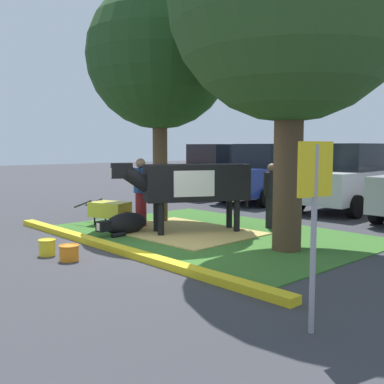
# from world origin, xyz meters

# --- Properties ---
(ground_plane) EXTENTS (80.00, 80.00, 0.00)m
(ground_plane) POSITION_xyz_m (0.00, 0.00, 0.00)
(ground_plane) COLOR #38383D
(grass_island) EXTENTS (6.71, 4.72, 0.02)m
(grass_island) POSITION_xyz_m (-0.41, 1.64, 0.01)
(grass_island) COLOR #386B28
(grass_island) RESTS_ON ground
(curb_yellow) EXTENTS (7.91, 0.24, 0.12)m
(curb_yellow) POSITION_xyz_m (-0.41, -0.87, 0.06)
(curb_yellow) COLOR yellow
(curb_yellow) RESTS_ON ground
(hay_bedding) EXTENTS (3.28, 2.51, 0.04)m
(hay_bedding) POSITION_xyz_m (-0.99, 1.27, 0.03)
(hay_bedding) COLOR tan
(hay_bedding) RESTS_ON ground
(shade_tree_left) EXTENTS (3.62, 3.62, 5.99)m
(shade_tree_left) POSITION_xyz_m (-2.49, 1.84, 4.16)
(shade_tree_left) COLOR brown
(shade_tree_left) RESTS_ON ground
(cow_holstein) EXTENTS (1.81, 2.93, 1.58)m
(cow_holstein) POSITION_xyz_m (-0.78, 1.37, 1.13)
(cow_holstein) COLOR black
(cow_holstein) RESTS_ON ground
(calf_lying) EXTENTS (0.57, 1.32, 0.48)m
(calf_lying) POSITION_xyz_m (-1.67, 0.19, 0.24)
(calf_lying) COLOR black
(calf_lying) RESTS_ON ground
(person_handler) EXTENTS (0.52, 0.34, 1.54)m
(person_handler) POSITION_xyz_m (0.05, 3.15, 0.82)
(person_handler) COLOR black
(person_handler) RESTS_ON ground
(person_visitor_near) EXTENTS (0.35, 0.45, 1.66)m
(person_visitor_near) POSITION_xyz_m (-2.12, 0.96, 0.89)
(person_visitor_near) COLOR maroon
(person_visitor_near) RESTS_ON ground
(wheelbarrow) EXTENTS (1.59, 1.01, 0.63)m
(wheelbarrow) POSITION_xyz_m (-2.86, 0.58, 0.39)
(wheelbarrow) COLOR gold
(wheelbarrow) RESTS_ON ground
(parking_sign) EXTENTS (0.14, 0.44, 1.99)m
(parking_sign) POSITION_xyz_m (4.10, -1.40, 1.40)
(parking_sign) COLOR #99999E
(parking_sign) RESTS_ON ground
(bucket_yellow) EXTENTS (0.31, 0.31, 0.29)m
(bucket_yellow) POSITION_xyz_m (-0.98, -1.94, 0.15)
(bucket_yellow) COLOR yellow
(bucket_yellow) RESTS_ON ground
(bucket_orange) EXTENTS (0.34, 0.34, 0.27)m
(bucket_orange) POSITION_xyz_m (-0.38, -1.83, 0.14)
(bucket_orange) COLOR orange
(bucket_orange) RESTS_ON ground
(sedan_red) EXTENTS (2.12, 4.45, 2.02)m
(sedan_red) POSITION_xyz_m (-5.90, 7.56, 0.98)
(sedan_red) COLOR red
(sedan_red) RESTS_ON ground
(sedan_blue) EXTENTS (2.12, 4.45, 2.02)m
(sedan_blue) POSITION_xyz_m (-3.30, 7.39, 0.98)
(sedan_blue) COLOR navy
(sedan_blue) RESTS_ON ground
(hatchback_white) EXTENTS (2.12, 4.45, 2.02)m
(hatchback_white) POSITION_xyz_m (-0.31, 7.45, 0.98)
(hatchback_white) COLOR silver
(hatchback_white) RESTS_ON ground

